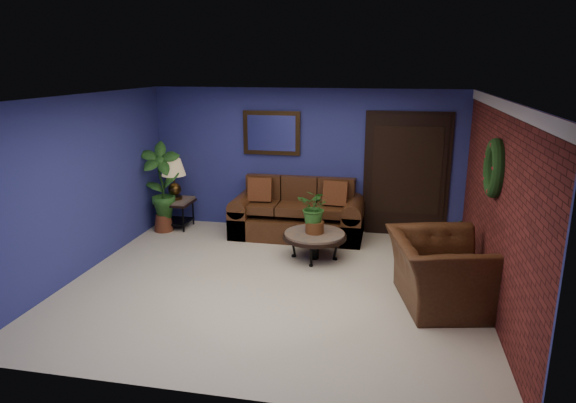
% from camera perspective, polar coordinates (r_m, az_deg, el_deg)
% --- Properties ---
extents(floor, '(5.50, 5.50, 0.00)m').
position_cam_1_polar(floor, '(7.10, -1.53, -9.05)').
color(floor, beige).
rests_on(floor, ground).
extents(wall_back, '(5.50, 0.04, 2.50)m').
position_cam_1_polar(wall_back, '(9.08, 1.95, 4.61)').
color(wall_back, navy).
rests_on(wall_back, ground).
extents(wall_left, '(0.04, 5.00, 2.50)m').
position_cam_1_polar(wall_left, '(7.77, -21.80, 1.71)').
color(wall_left, navy).
rests_on(wall_left, ground).
extents(wall_right_brick, '(0.04, 5.00, 2.50)m').
position_cam_1_polar(wall_right_brick, '(6.65, 22.16, -0.45)').
color(wall_right_brick, maroon).
rests_on(wall_right_brick, ground).
extents(ceiling, '(5.50, 5.00, 0.02)m').
position_cam_1_polar(ceiling, '(6.49, -1.69, 11.52)').
color(ceiling, white).
rests_on(ceiling, wall_back).
extents(crown_molding, '(0.03, 5.00, 0.14)m').
position_cam_1_polar(crown_molding, '(6.45, 22.94, 9.71)').
color(crown_molding, white).
rests_on(crown_molding, wall_right_brick).
extents(wall_mirror, '(1.02, 0.06, 0.77)m').
position_cam_1_polar(wall_mirror, '(9.09, -1.84, 7.62)').
color(wall_mirror, '#483113').
rests_on(wall_mirror, wall_back).
extents(closet_door, '(1.44, 0.06, 2.18)m').
position_cam_1_polar(closet_door, '(8.98, 13.00, 2.80)').
color(closet_door, black).
rests_on(closet_door, wall_back).
extents(wreath, '(0.16, 0.72, 0.72)m').
position_cam_1_polar(wreath, '(6.59, 21.96, 3.46)').
color(wreath, black).
rests_on(wreath, wall_right_brick).
extents(sofa, '(2.24, 0.97, 1.01)m').
position_cam_1_polar(sofa, '(8.91, 1.13, -1.69)').
color(sofa, '#4A2815').
rests_on(sofa, ground).
extents(coffee_table, '(0.97, 0.97, 0.42)m').
position_cam_1_polar(coffee_table, '(7.83, 2.97, -3.89)').
color(coffee_table, '#554F4A').
rests_on(coffee_table, ground).
extents(end_table, '(0.59, 0.59, 0.54)m').
position_cam_1_polar(end_table, '(9.50, -12.37, -0.47)').
color(end_table, '#554F4A').
rests_on(end_table, ground).
extents(table_lamp, '(0.43, 0.43, 0.71)m').
position_cam_1_polar(table_lamp, '(9.37, -12.57, 2.99)').
color(table_lamp, '#483113').
rests_on(table_lamp, end_table).
extents(side_chair, '(0.39, 0.39, 0.84)m').
position_cam_1_polar(side_chair, '(8.80, 5.98, -1.02)').
color(side_chair, brown).
rests_on(side_chair, ground).
extents(armchair, '(1.42, 1.55, 0.86)m').
position_cam_1_polar(armchair, '(6.63, 16.62, -7.45)').
color(armchair, '#4A2815').
rests_on(armchair, ground).
extents(coffee_plant, '(0.61, 0.57, 0.68)m').
position_cam_1_polar(coffee_plant, '(7.70, 3.01, -0.87)').
color(coffee_plant, brown).
rests_on(coffee_plant, coffee_table).
extents(floor_plant, '(0.36, 0.29, 0.80)m').
position_cam_1_polar(floor_plant, '(7.67, 17.44, -4.58)').
color(floor_plant, brown).
rests_on(floor_plant, ground).
extents(tall_plant, '(0.82, 0.68, 1.59)m').
position_cam_1_polar(tall_plant, '(9.26, -13.93, 1.93)').
color(tall_plant, brown).
rests_on(tall_plant, ground).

